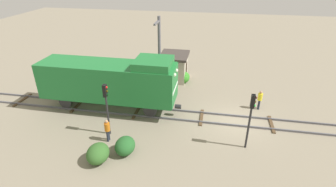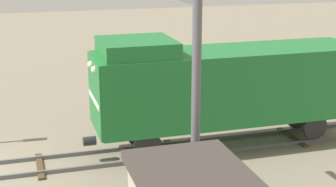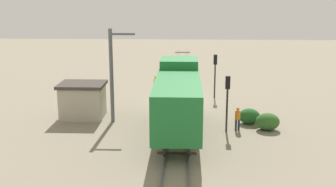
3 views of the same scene
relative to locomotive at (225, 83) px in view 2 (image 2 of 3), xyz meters
The scene contains 6 objects.
locomotive is the anchor object (origin of this frame).
traffic_signal_mid 3.57m from the locomotive, 162.43° to the right, with size 0.32×0.34×3.98m.
worker_by_signal 4.74m from the locomotive, 162.97° to the right, with size 0.38×0.38×1.70m.
catenary_mast 5.87m from the locomotive, 31.61° to the right, with size 1.94×0.28×7.03m.
bush_near 6.41m from the locomotive, 151.10° to the right, with size 1.59×1.30×1.16m, color #235926.
bush_far 6.88m from the locomotive, 166.71° to the right, with size 1.69×1.38×1.23m, color #315E26.
Camera 2 is at (18.82, 2.26, 8.20)m, focal length 55.00 mm.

